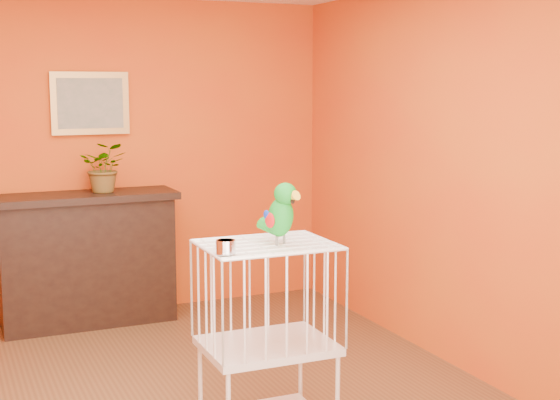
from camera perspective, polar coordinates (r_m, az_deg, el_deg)
name	(u,v)px	position (r m, az deg, el deg)	size (l,w,h in m)	color
room_shell	(165,143)	(4.31, -8.38, 4.17)	(4.50, 4.50, 4.50)	#CB5813
console_cabinet	(87,259)	(6.39, -13.94, -4.20)	(1.42, 0.51, 1.05)	black
potted_plant	(104,173)	(6.33, -12.73, 1.97)	(0.36, 0.40, 0.31)	#26722D
framed_picture	(90,103)	(6.47, -13.72, 6.89)	(0.62, 0.04, 0.50)	#C08D44
birdcage	(267,336)	(4.28, -0.94, -9.92)	(0.69, 0.54, 1.06)	white
feed_cup	(226,247)	(3.89, -3.99, -3.44)	(0.10, 0.10, 0.07)	silver
parrot	(281,213)	(4.10, 0.05, -0.93)	(0.18, 0.30, 0.34)	#59544C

